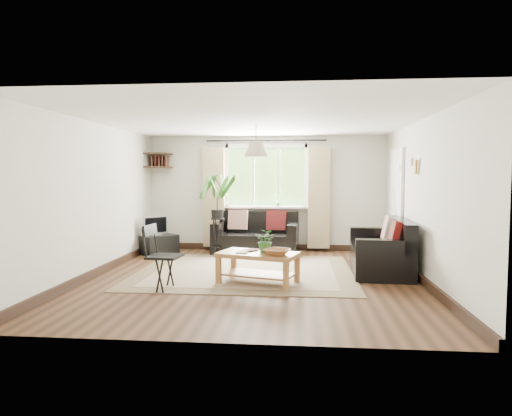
# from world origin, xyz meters

# --- Properties ---
(floor) EXTENTS (5.50, 5.50, 0.00)m
(floor) POSITION_xyz_m (0.00, 0.00, 0.00)
(floor) COLOR black
(floor) RESTS_ON ground
(ceiling) EXTENTS (5.50, 5.50, 0.00)m
(ceiling) POSITION_xyz_m (0.00, 0.00, 2.40)
(ceiling) COLOR white
(ceiling) RESTS_ON floor
(wall_back) EXTENTS (5.00, 0.02, 2.40)m
(wall_back) POSITION_xyz_m (0.00, 2.75, 1.20)
(wall_back) COLOR beige
(wall_back) RESTS_ON floor
(wall_front) EXTENTS (5.00, 0.02, 2.40)m
(wall_front) POSITION_xyz_m (0.00, -2.75, 1.20)
(wall_front) COLOR beige
(wall_front) RESTS_ON floor
(wall_left) EXTENTS (0.02, 5.50, 2.40)m
(wall_left) POSITION_xyz_m (-2.50, 0.00, 1.20)
(wall_left) COLOR beige
(wall_left) RESTS_ON floor
(wall_right) EXTENTS (0.02, 5.50, 2.40)m
(wall_right) POSITION_xyz_m (2.50, 0.00, 1.20)
(wall_right) COLOR beige
(wall_right) RESTS_ON floor
(rug) EXTENTS (3.49, 3.00, 0.02)m
(rug) POSITION_xyz_m (-0.19, 0.43, 0.01)
(rug) COLOR #C6B699
(rug) RESTS_ON floor
(window) EXTENTS (2.50, 0.16, 2.16)m
(window) POSITION_xyz_m (0.00, 2.71, 1.55)
(window) COLOR white
(window) RESTS_ON wall_back
(door) EXTENTS (0.06, 0.96, 2.06)m
(door) POSITION_xyz_m (2.47, 1.70, 1.00)
(door) COLOR silver
(door) RESTS_ON wall_right
(corner_shelf) EXTENTS (0.50, 0.50, 0.34)m
(corner_shelf) POSITION_xyz_m (-2.25, 2.50, 1.89)
(corner_shelf) COLOR black
(corner_shelf) RESTS_ON wall_back
(pendant_lamp) EXTENTS (0.36, 0.36, 0.54)m
(pendant_lamp) POSITION_xyz_m (0.00, 0.40, 2.05)
(pendant_lamp) COLOR beige
(pendant_lamp) RESTS_ON ceiling
(wall_sconce) EXTENTS (0.12, 0.12, 0.28)m
(wall_sconce) POSITION_xyz_m (2.43, 0.30, 1.74)
(wall_sconce) COLOR beige
(wall_sconce) RESTS_ON wall_right
(sofa_back) EXTENTS (1.74, 0.95, 0.80)m
(sofa_back) POSITION_xyz_m (-0.18, 2.27, 0.40)
(sofa_back) COLOR black
(sofa_back) RESTS_ON floor
(sofa_right) EXTENTS (1.79, 0.98, 0.82)m
(sofa_right) POSITION_xyz_m (2.00, 0.65, 0.41)
(sofa_right) COLOR black
(sofa_right) RESTS_ON floor
(coffee_table) EXTENTS (1.25, 0.92, 0.46)m
(coffee_table) POSITION_xyz_m (0.10, -0.37, 0.23)
(coffee_table) COLOR brown
(coffee_table) RESTS_ON floor
(table_plant) EXTENTS (0.38, 0.36, 0.34)m
(table_plant) POSITION_xyz_m (0.21, -0.35, 0.63)
(table_plant) COLOR #2A5B24
(table_plant) RESTS_ON coffee_table
(bowl) EXTENTS (0.46, 0.46, 0.09)m
(bowl) POSITION_xyz_m (0.38, -0.56, 0.50)
(bowl) COLOR brown
(bowl) RESTS_ON coffee_table
(book_a) EXTENTS (0.19, 0.23, 0.02)m
(book_a) POSITION_xyz_m (-0.20, -0.38, 0.47)
(book_a) COLOR silver
(book_a) RESTS_ON coffee_table
(book_b) EXTENTS (0.25, 0.26, 0.02)m
(book_b) POSITION_xyz_m (-0.08, -0.19, 0.47)
(book_b) COLOR brown
(book_b) RESTS_ON coffee_table
(tv_stand) EXTENTS (0.75, 0.79, 0.38)m
(tv_stand) POSITION_xyz_m (-2.09, 1.97, 0.19)
(tv_stand) COLOR black
(tv_stand) RESTS_ON floor
(tv) EXTENTS (0.48, 0.53, 0.41)m
(tv) POSITION_xyz_m (-2.17, 1.97, 0.58)
(tv) COLOR #A5A5AA
(tv) RESTS_ON tv_stand
(palm_stand) EXTENTS (0.73, 0.73, 1.60)m
(palm_stand) POSITION_xyz_m (-0.90, 1.91, 0.80)
(palm_stand) COLOR black
(palm_stand) RESTS_ON floor
(folding_chair) EXTENTS (0.51, 0.51, 0.90)m
(folding_chair) POSITION_xyz_m (-1.14, -0.84, 0.45)
(folding_chair) COLOR black
(folding_chair) RESTS_ON floor
(sill_plant) EXTENTS (0.14, 0.10, 0.27)m
(sill_plant) POSITION_xyz_m (0.25, 2.63, 1.06)
(sill_plant) COLOR #2D6023
(sill_plant) RESTS_ON window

